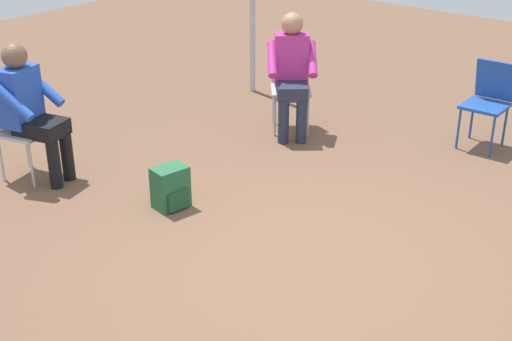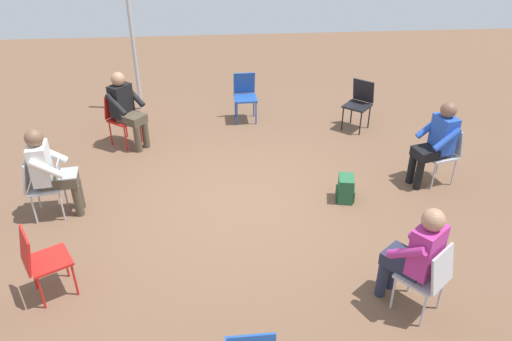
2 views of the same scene
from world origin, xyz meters
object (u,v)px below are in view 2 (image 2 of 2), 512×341
at_px(chair_southwest, 41,259).
at_px(person_with_laptop, 50,168).
at_px(chair_north, 245,94).
at_px(person_in_black, 126,106).
at_px(backpack_near_laptop_user, 345,190).
at_px(person_in_blue, 437,140).
at_px(chair_southeast, 428,275).
at_px(chair_west, 39,183).
at_px(person_in_magenta, 416,252).
at_px(chair_northwest, 120,115).
at_px(chair_northeast, 359,101).
at_px(chair_east, 444,150).

bearing_deg(chair_southwest, person_with_laptop, 160.77).
height_order(chair_north, person_in_black, person_in_black).
height_order(chair_southwest, person_in_black, person_in_black).
bearing_deg(backpack_near_laptop_user, person_in_blue, 14.86).
bearing_deg(chair_north, chair_southeast, 105.12).
relative_size(chair_southeast, chair_west, 1.00).
bearing_deg(chair_west, backpack_near_laptop_user, 82.71).
bearing_deg(chair_north, person_in_magenta, 104.38).
height_order(person_with_laptop, backpack_near_laptop_user, person_with_laptop).
height_order(chair_southwest, chair_northwest, same).
relative_size(chair_northeast, chair_north, 1.00).
bearing_deg(person_in_magenta, chair_northeast, 42.86).
xyz_separation_m(chair_southeast, person_in_blue, (1.03, 2.43, 0.20)).
height_order(chair_southeast, person_with_laptop, person_with_laptop).
relative_size(chair_southeast, chair_northeast, 1.00).
bearing_deg(person_in_magenta, person_in_black, 91.52).
bearing_deg(person_in_blue, chair_north, 32.02).
height_order(chair_northeast, chair_north, same).
bearing_deg(chair_west, person_with_laptop, 90.00).
xyz_separation_m(chair_north, backpack_near_laptop_user, (1.20, -2.75, -0.34)).
relative_size(chair_southwest, chair_north, 1.00).
distance_m(chair_northeast, chair_southwest, 5.71).
bearing_deg(chair_east, chair_southeast, 139.78).
bearing_deg(person_in_blue, chair_northeast, 2.56).
bearing_deg(chair_northwest, chair_north, 147.64).
distance_m(chair_northeast, person_in_magenta, 4.23).
bearing_deg(chair_north, chair_northeast, 163.13).
height_order(chair_southeast, chair_north, same).
bearing_deg(person_in_magenta, chair_northwest, 91.88).
height_order(chair_west, person_with_laptop, person_with_laptop).
distance_m(chair_northwest, backpack_near_laptop_user, 3.85).
bearing_deg(person_in_blue, chair_west, 79.60).
bearing_deg(chair_northeast, chair_east, 152.85).
height_order(chair_southeast, person_in_black, person_in_black).
height_order(chair_southeast, chair_southwest, same).
bearing_deg(chair_east, chair_northeast, 7.38).
distance_m(chair_southwest, chair_northwest, 3.51).
bearing_deg(backpack_near_laptop_user, chair_northwest, 148.90).
bearing_deg(chair_northwest, person_in_blue, 107.94).
distance_m(chair_north, person_with_laptop, 3.81).
distance_m(chair_southwest, person_in_black, 3.43).
distance_m(chair_northeast, chair_northwest, 4.04).
relative_size(person_in_magenta, person_in_blue, 1.00).
relative_size(chair_northeast, person_in_blue, 0.69).
bearing_deg(person_in_blue, person_in_magenta, 139.25).
xyz_separation_m(chair_northeast, person_with_laptop, (-4.57, -2.24, 0.20)).
distance_m(chair_west, chair_northwest, 2.13).
bearing_deg(chair_southeast, person_in_black, 91.47).
xyz_separation_m(chair_west, person_in_blue, (5.32, 0.38, 0.20)).
bearing_deg(chair_southeast, person_in_magenta, 90.00).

